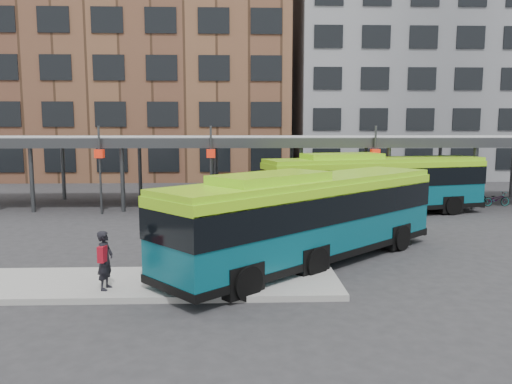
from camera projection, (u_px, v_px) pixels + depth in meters
name	position (u px, v px, depth m)	size (l,w,h in m)	color
ground	(281.00, 259.00, 17.96)	(120.00, 120.00, 0.00)	#28282B
boarding_island	(104.00, 284.00, 14.79)	(14.00, 3.00, 0.18)	gray
canopy	(262.00, 141.00, 30.21)	(40.00, 6.53, 4.80)	#999B9E
building_brick	(150.00, 61.00, 47.92)	(26.00, 14.00, 22.00)	brown
building_grey	(416.00, 73.00, 48.94)	(24.00, 14.00, 20.00)	slate
bus_front	(310.00, 215.00, 17.11)	(10.52, 9.82, 3.28)	#084C5B
bus_rear	(375.00, 183.00, 26.76)	(12.45, 5.71, 3.36)	#084C5B
pedestrian	(105.00, 260.00, 13.94)	(0.48, 0.67, 1.67)	black
bike_rack	(467.00, 198.00, 30.32)	(4.62, 1.62, 0.96)	slate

